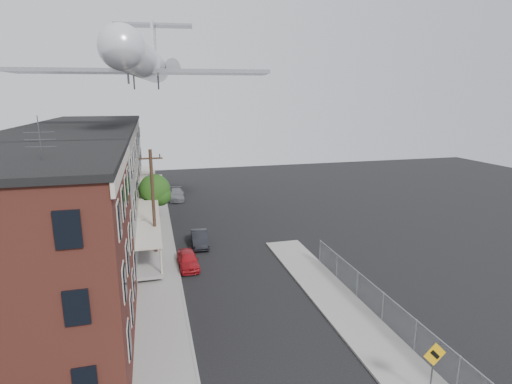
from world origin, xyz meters
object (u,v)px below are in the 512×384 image
(street_tree, at_px, (156,191))
(car_near, at_px, (188,260))
(warning_sign, at_px, (434,362))
(car_mid, at_px, (200,238))
(car_far, at_px, (177,194))
(airplane, at_px, (145,62))
(utility_pole, at_px, (153,204))

(street_tree, xyz_separation_m, car_near, (2.01, -12.19, -2.82))
(warning_sign, distance_m, car_mid, 22.54)
(warning_sign, distance_m, car_near, 19.00)
(street_tree, relative_size, car_far, 1.13)
(car_far, bearing_deg, street_tree, -102.96)
(street_tree, distance_m, car_far, 10.34)
(warning_sign, relative_size, street_tree, 0.54)
(street_tree, bearing_deg, airplane, 118.84)
(street_tree, relative_size, car_mid, 1.31)
(car_far, bearing_deg, airplane, -106.05)
(utility_pole, height_order, car_mid, utility_pole)
(warning_sign, distance_m, car_far, 39.45)
(car_far, relative_size, airplane, 0.17)
(warning_sign, height_order, car_mid, warning_sign)
(utility_pole, height_order, street_tree, utility_pole)
(warning_sign, xyz_separation_m, street_tree, (-10.87, 28.95, 1.57))
(car_mid, xyz_separation_m, car_far, (-0.87, 17.30, 0.01))
(car_far, bearing_deg, car_near, -89.36)
(utility_pole, distance_m, car_mid, 5.96)
(airplane, bearing_deg, car_near, -79.59)
(utility_pole, height_order, airplane, airplane)
(warning_sign, height_order, utility_pole, utility_pole)
(utility_pole, xyz_separation_m, airplane, (-0.03, 10.57, 11.55))
(car_near, bearing_deg, airplane, 98.27)
(warning_sign, relative_size, airplane, 0.10)
(warning_sign, height_order, airplane, airplane)
(car_near, bearing_deg, car_far, 86.29)
(warning_sign, relative_size, car_mid, 0.70)
(car_mid, relative_size, airplane, 0.15)
(car_near, height_order, car_mid, car_mid)
(warning_sign, distance_m, utility_pole, 22.25)
(warning_sign, xyz_separation_m, airplane, (-11.23, 29.59, 14.34))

